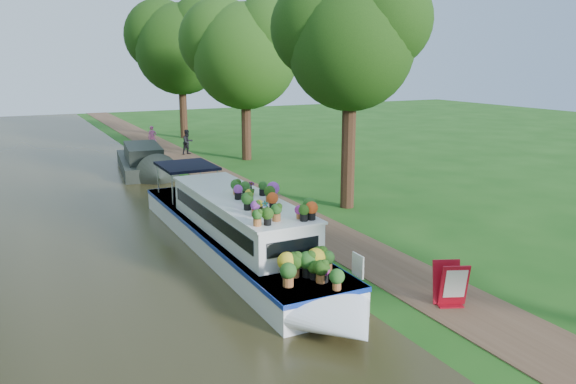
{
  "coord_description": "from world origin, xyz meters",
  "views": [
    {
      "loc": [
        -8.18,
        -15.35,
        5.77
      ],
      "look_at": [
        0.39,
        1.51,
        1.3
      ],
      "focal_mm": 35.0,
      "sensor_mm": 36.0,
      "label": 1
    }
  ],
  "objects": [
    {
      "name": "pedestrian_dark",
      "position": [
        1.9,
        18.22,
        0.8
      ],
      "size": [
        0.89,
        0.79,
        1.54
      ],
      "primitive_type": "imported",
      "rotation": [
        0.0,
        0.0,
        0.32
      ],
      "color": "black",
      "rests_on": "towpath"
    },
    {
      "name": "verge_plant",
      "position": [
        0.05,
        1.85,
        0.2
      ],
      "size": [
        0.37,
        0.32,
        0.4
      ],
      "primitive_type": "imported",
      "rotation": [
        0.0,
        0.0,
        0.03
      ],
      "color": "#206C2A",
      "rests_on": "ground"
    },
    {
      "name": "ground",
      "position": [
        0.0,
        0.0,
        0.0
      ],
      "size": [
        100.0,
        100.0,
        0.0
      ],
      "primitive_type": "plane",
      "color": "#1A4D13",
      "rests_on": "ground"
    },
    {
      "name": "towpath",
      "position": [
        1.2,
        0.0,
        0.01
      ],
      "size": [
        2.2,
        100.0,
        0.03
      ],
      "primitive_type": "cube",
      "color": "brown",
      "rests_on": "ground"
    },
    {
      "name": "second_boat",
      "position": [
        -1.85,
        13.81,
        0.58
      ],
      "size": [
        2.92,
        7.67,
        1.44
      ],
      "rotation": [
        0.0,
        0.0,
        -0.12
      ],
      "color": "#222722",
      "rests_on": "canal_water"
    },
    {
      "name": "canal_water",
      "position": [
        -6.0,
        0.0,
        0.01
      ],
      "size": [
        10.0,
        100.0,
        0.02
      ],
      "primitive_type": "cube",
      "color": "#2E2914",
      "rests_on": "ground"
    },
    {
      "name": "sandwich_board",
      "position": [
        0.95,
        -5.96,
        0.51
      ],
      "size": [
        0.73,
        0.76,
        1.06
      ],
      "rotation": [
        0.0,
        0.0,
        -0.4
      ],
      "color": "#A90C1B",
      "rests_on": "towpath"
    },
    {
      "name": "tree_near_mid",
      "position": [
        4.48,
        15.08,
        6.44
      ],
      "size": [
        6.9,
        6.6,
        9.4
      ],
      "color": "#321B10",
      "rests_on": "ground"
    },
    {
      "name": "pedestrian_pink",
      "position": [
        0.5,
        21.49,
        0.78
      ],
      "size": [
        0.62,
        0.48,
        1.5
      ],
      "primitive_type": "imported",
      "rotation": [
        0.0,
        0.0,
        -0.25
      ],
      "color": "#DC5AAB",
      "rests_on": "towpath"
    },
    {
      "name": "plant_boat",
      "position": [
        -2.25,
        -0.49,
        0.85
      ],
      "size": [
        2.29,
        13.52,
        2.23
      ],
      "color": "white",
      "rests_on": "canal_water"
    },
    {
      "name": "tree_near_far",
      "position": [
        3.98,
        26.09,
        7.05
      ],
      "size": [
        7.59,
        7.26,
        10.3
      ],
      "color": "#321B10",
      "rests_on": "ground"
    },
    {
      "name": "tree_near_overhang",
      "position": [
        3.79,
        3.06,
        6.6
      ],
      "size": [
        5.52,
        5.28,
        8.99
      ],
      "color": "#321B10",
      "rests_on": "ground"
    }
  ]
}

